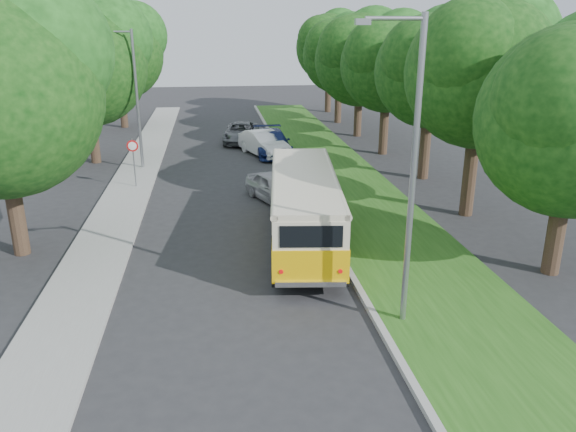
{
  "coord_description": "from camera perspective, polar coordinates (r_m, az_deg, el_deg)",
  "views": [
    {
      "loc": [
        -0.6,
        -15.52,
        7.73
      ],
      "look_at": [
        1.82,
        2.49,
        1.5
      ],
      "focal_mm": 35.0,
      "sensor_mm": 36.0,
      "label": 1
    }
  ],
  "objects": [
    {
      "name": "ground",
      "position": [
        17.35,
        -4.91,
        -7.61
      ],
      "size": [
        120.0,
        120.0,
        0.0
      ],
      "primitive_type": "plane",
      "color": "#29292B",
      "rests_on": "ground"
    },
    {
      "name": "curb",
      "position": [
        22.3,
        3.68,
        -1.19
      ],
      "size": [
        0.2,
        70.0,
        0.15
      ],
      "primitive_type": "cube",
      "color": "gray",
      "rests_on": "ground"
    },
    {
      "name": "grass_verge",
      "position": [
        22.86,
        9.46,
        -0.93
      ],
      "size": [
        4.5,
        70.0,
        0.13
      ],
      "primitive_type": "cube",
      "color": "#225015",
      "rests_on": "ground"
    },
    {
      "name": "sidewalk",
      "position": [
        22.3,
        -18.02,
        -2.16
      ],
      "size": [
        2.2,
        70.0,
        0.12
      ],
      "primitive_type": "cube",
      "color": "gray",
      "rests_on": "ground"
    },
    {
      "name": "treeline",
      "position": [
        33.77,
        -1.32,
        15.86
      ],
      "size": [
        24.27,
        41.91,
        9.46
      ],
      "color": "#332319",
      "rests_on": "ground"
    },
    {
      "name": "lamppost_near",
      "position": [
        14.28,
        12.3,
        4.87
      ],
      "size": [
        1.71,
        0.16,
        8.0
      ],
      "color": "gray",
      "rests_on": "ground"
    },
    {
      "name": "lamppost_far",
      "position": [
        31.99,
        -15.3,
        11.79
      ],
      "size": [
        1.71,
        0.16,
        7.5
      ],
      "color": "gray",
      "rests_on": "ground"
    },
    {
      "name": "warning_sign",
      "position": [
        28.41,
        -15.45,
        6.01
      ],
      "size": [
        0.56,
        0.1,
        2.5
      ],
      "color": "gray",
      "rests_on": "ground"
    },
    {
      "name": "vintage_bus",
      "position": [
        20.34,
        1.65,
        0.65
      ],
      "size": [
        3.4,
        9.33,
        2.71
      ],
      "primitive_type": null,
      "rotation": [
        0.0,
        0.0,
        -0.12
      ],
      "color": "#FCBD07",
      "rests_on": "ground"
    },
    {
      "name": "car_silver",
      "position": [
        25.67,
        -1.31,
        2.92
      ],
      "size": [
        2.86,
        4.14,
        1.31
      ],
      "primitive_type": "imported",
      "rotation": [
        0.0,
        0.0,
        0.38
      ],
      "color": "#A7A7AB",
      "rests_on": "ground"
    },
    {
      "name": "car_white",
      "position": [
        34.93,
        -2.46,
        7.39
      ],
      "size": [
        3.06,
        4.83,
        1.5
      ],
      "primitive_type": "imported",
      "rotation": [
        0.0,
        0.0,
        0.35
      ],
      "color": "white",
      "rests_on": "ground"
    },
    {
      "name": "car_blue",
      "position": [
        35.16,
        -1.64,
        7.47
      ],
      "size": [
        2.22,
        5.21,
        1.5
      ],
      "primitive_type": "imported",
      "rotation": [
        0.0,
        0.0,
        0.02
      ],
      "color": "navy",
      "rests_on": "ground"
    },
    {
      "name": "car_grey",
      "position": [
        39.0,
        -4.78,
        8.44
      ],
      "size": [
        2.85,
        5.08,
        1.34
      ],
      "primitive_type": "imported",
      "rotation": [
        0.0,
        0.0,
        -0.13
      ],
      "color": "#5C5F64",
      "rests_on": "ground"
    }
  ]
}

